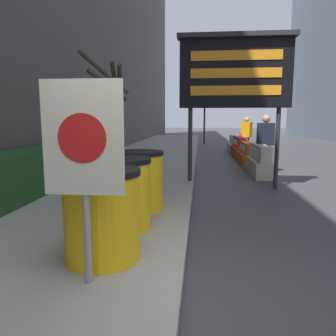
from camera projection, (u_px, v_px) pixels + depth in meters
ground_plane at (181, 310)px, 2.81m from camera, size 120.00×120.00×0.00m
hedge_strip at (46, 166)px, 7.26m from camera, size 0.90×6.37×0.86m
bare_tree at (105, 111)px, 10.61m from camera, size 1.38×2.01×3.50m
barrel_drum_foreground at (102, 214)px, 3.40m from camera, size 0.81×0.81×0.96m
barrel_drum_middle at (121, 194)px, 4.34m from camera, size 0.81×0.81×0.96m
barrel_drum_back at (139, 181)px, 5.28m from camera, size 0.81×0.81×0.96m
warning_sign at (83, 149)px, 2.76m from camera, size 0.70×0.08×1.79m
message_board at (235, 73)px, 7.39m from camera, size 2.63×0.36×3.50m
jersey_barrier_cream at (259, 161)px, 9.61m from camera, size 0.51×2.05×0.89m
jersey_barrier_orange_far at (248, 155)px, 11.92m from camera, size 0.60×1.91×0.78m
jersey_barrier_red_striped at (240, 148)px, 14.38m from camera, size 0.65×2.10×0.86m
jersey_barrier_white at (235, 144)px, 16.49m from camera, size 0.61×1.82×0.81m
traffic_cone_near at (239, 150)px, 14.21m from camera, size 0.35×0.35×0.62m
traffic_light_near_curb at (205, 100)px, 21.52m from camera, size 0.28×0.45×3.95m
pedestrian_worker at (246, 133)px, 14.69m from camera, size 0.52×0.48×1.72m
pedestrian_passerby at (265, 139)px, 9.82m from camera, size 0.53×0.45×1.75m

